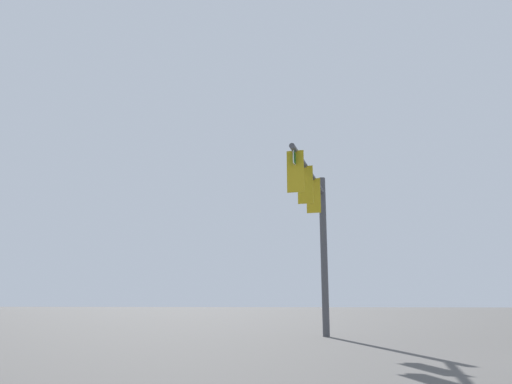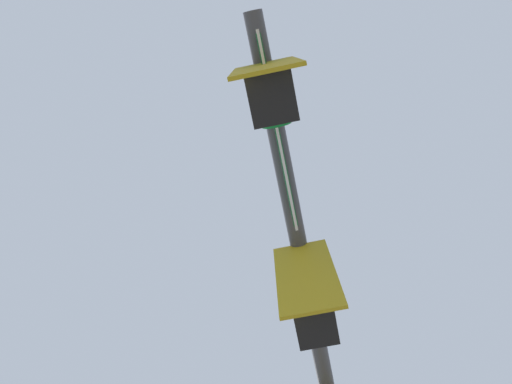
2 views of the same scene
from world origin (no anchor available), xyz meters
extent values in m
cylinder|color=#47474C|center=(-4.94, -8.70, 5.84)|extent=(6.50, 0.19, 0.17)
cube|color=gold|center=(-3.94, -8.70, 5.17)|extent=(0.03, 0.52, 1.30)
cube|color=black|center=(-4.13, -8.70, 5.17)|extent=(0.36, 0.32, 1.10)
cylinder|color=black|center=(-4.13, -8.70, 5.78)|extent=(0.04, 0.04, 0.12)
cylinder|color=#340503|center=(-4.33, -8.70, 5.50)|extent=(0.03, 0.22, 0.22)
cylinder|color=#392D05|center=(-4.33, -8.70, 5.17)|extent=(0.03, 0.22, 0.22)
cylinder|color=green|center=(-4.33, -8.70, 4.84)|extent=(0.03, 0.22, 0.22)
cube|color=gold|center=(-2.15, -8.70, 5.17)|extent=(0.03, 0.52, 1.30)
cube|color=black|center=(-2.34, -8.70, 5.17)|extent=(0.36, 0.32, 1.10)
cylinder|color=black|center=(-2.34, -8.70, 5.78)|extent=(0.04, 0.04, 0.12)
cylinder|color=#340503|center=(-2.54, -8.70, 5.50)|extent=(0.03, 0.22, 0.22)
cylinder|color=#392D05|center=(-2.54, -8.70, 5.17)|extent=(0.03, 0.22, 0.22)
cylinder|color=green|center=(-2.54, -8.70, 4.84)|extent=(0.03, 0.22, 0.22)
cube|color=#0F602D|center=(-2.73, -8.70, 5.57)|extent=(1.67, 0.04, 0.35)
cube|color=white|center=(-2.73, -8.70, 5.57)|extent=(1.73, 0.03, 0.41)
camera|label=1|loc=(12.20, -5.99, 1.25)|focal=35.00mm
camera|label=2|loc=(-1.97, -8.73, 1.23)|focal=35.00mm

